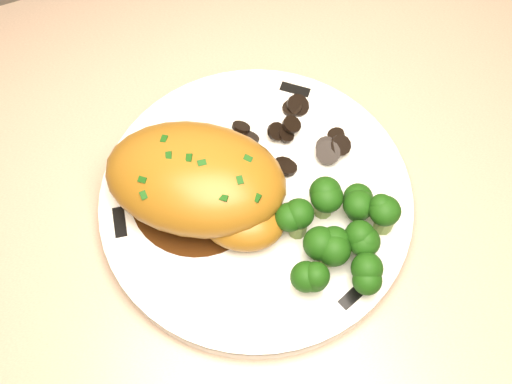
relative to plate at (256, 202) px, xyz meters
name	(u,v)px	position (x,y,z in m)	size (l,w,h in m)	color
plate	(256,202)	(0.00, 0.00, 0.00)	(0.28, 0.28, 0.02)	white
rim_accent_0	(295,90)	(0.08, 0.09, 0.01)	(0.03, 0.01, 0.00)	black
rim_accent_1	(120,222)	(-0.12, 0.02, 0.01)	(0.03, 0.01, 0.00)	black
rim_accent_2	(354,295)	(0.04, -0.11, 0.01)	(0.03, 0.01, 0.00)	black
gravy_pool	(198,194)	(-0.05, 0.02, 0.01)	(0.12, 0.12, 0.00)	#371B0A
chicken_breast	(201,183)	(-0.04, 0.02, 0.04)	(0.19, 0.17, 0.06)	#946019
mushroom_pile	(298,139)	(0.06, 0.04, 0.01)	(0.09, 0.07, 0.02)	black
broccoli_florets	(343,235)	(0.05, -0.07, 0.03)	(0.10, 0.09, 0.04)	olive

